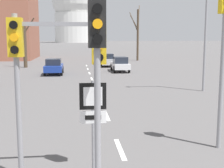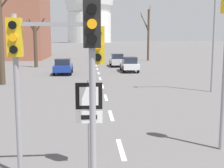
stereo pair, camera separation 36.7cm
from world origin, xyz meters
name	(u,v)px [view 1 (the left image)]	position (x,y,z in m)	size (l,w,h in m)	color
lane_stripe_1	(120,149)	(0.00, 6.90, 0.00)	(0.16, 2.00, 0.01)	silver
lane_stripe_2	(107,115)	(0.00, 11.40, 0.00)	(0.16, 2.00, 0.01)	silver
lane_stripe_3	(99,98)	(0.00, 15.90, 0.00)	(0.16, 2.00, 0.01)	silver
lane_stripe_4	(95,86)	(0.00, 20.40, 0.00)	(0.16, 2.00, 0.01)	silver
lane_stripe_5	(92,79)	(0.00, 24.90, 0.00)	(0.16, 2.00, 0.01)	silver
lane_stripe_6	(89,73)	(0.00, 29.40, 0.00)	(0.16, 2.00, 0.01)	silver
lane_stripe_7	(88,69)	(0.00, 33.90, 0.00)	(0.16, 2.00, 0.01)	silver
lane_stripe_8	(86,66)	(0.00, 38.40, 0.00)	(0.16, 2.00, 0.01)	silver
traffic_signal_centre_tall	(97,61)	(-0.95, 3.66, 3.13)	(0.36, 0.34, 4.47)	gray
traffic_signal_near_right	(224,33)	(3.26, 6.66, 3.77)	(0.36, 0.34, 5.43)	gray
traffic_signal_near_left	(47,55)	(-2.11, 5.19, 3.18)	(2.43, 0.34, 4.20)	gray
route_sign_post	(93,118)	(-1.03, 4.02, 1.83)	(0.60, 0.08, 2.68)	gray
street_lamp_right	(198,24)	(6.75, 17.47, 4.52)	(2.56, 0.36, 7.15)	gray
sedan_near_left	(54,66)	(-3.58, 28.74, 0.81)	(1.80, 3.99, 1.58)	navy
sedan_near_right	(120,64)	(3.39, 30.66, 0.82)	(1.73, 4.36, 1.62)	silver
sedan_mid_centre	(107,60)	(2.63, 37.10, 0.81)	(1.74, 4.38, 1.64)	#B7B7BC
bare_tree_right_near	(137,33)	(8.57, 47.23, 4.42)	(2.22, 3.50, 9.05)	#473828
bare_tree_left_far	(25,44)	(-7.58, 36.65, 2.87)	(2.55, 1.65, 6.07)	#473828
capitol_dome	(77,9)	(0.00, 258.67, 27.26)	(39.63, 39.63, 55.97)	silver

